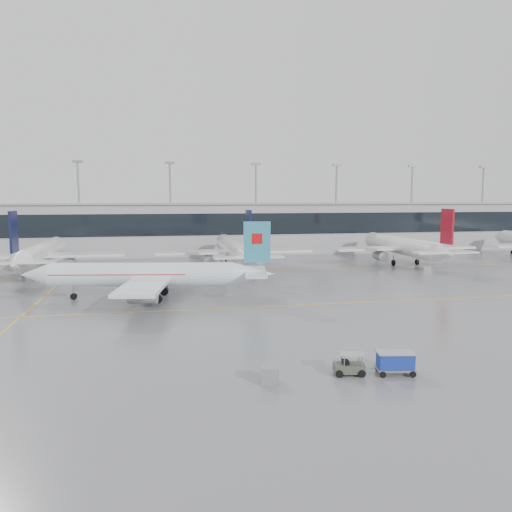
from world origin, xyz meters
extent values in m
plane|color=slate|center=(0.00, 0.00, 0.00)|extent=(320.00, 320.00, 0.00)
cube|color=orange|center=(0.00, 0.00, 0.01)|extent=(120.00, 0.25, 0.01)
cube|color=orange|center=(0.00, 30.00, 0.01)|extent=(120.00, 0.25, 0.01)
cube|color=orange|center=(-30.00, 15.00, 0.01)|extent=(0.25, 60.00, 0.01)
cube|color=#9B9B9F|center=(0.00, 62.00, 6.00)|extent=(180.00, 15.00, 12.00)
cube|color=black|center=(0.00, 54.45, 7.50)|extent=(180.00, 0.20, 5.00)
cube|color=gray|center=(0.00, 62.00, 12.20)|extent=(182.00, 16.00, 0.40)
cylinder|color=gray|center=(-33.00, 68.00, 11.00)|extent=(0.50, 0.50, 22.00)
cube|color=gray|center=(-33.00, 68.00, 22.30)|extent=(2.40, 1.00, 0.60)
cylinder|color=gray|center=(-11.00, 68.00, 11.00)|extent=(0.50, 0.50, 22.00)
cube|color=gray|center=(-11.00, 68.00, 22.30)|extent=(2.40, 1.00, 0.60)
cylinder|color=gray|center=(11.00, 68.00, 11.00)|extent=(0.50, 0.50, 22.00)
cube|color=gray|center=(11.00, 68.00, 22.30)|extent=(2.40, 1.00, 0.60)
cylinder|color=gray|center=(33.00, 68.00, 11.00)|extent=(0.50, 0.50, 22.00)
cube|color=gray|center=(33.00, 68.00, 22.30)|extent=(2.40, 1.00, 0.60)
cylinder|color=gray|center=(55.00, 68.00, 11.00)|extent=(0.50, 0.50, 22.00)
cube|color=gray|center=(55.00, 68.00, 22.30)|extent=(2.40, 1.00, 0.60)
cylinder|color=gray|center=(77.00, 68.00, 11.00)|extent=(0.50, 0.50, 22.00)
cube|color=gray|center=(77.00, 68.00, 22.30)|extent=(2.40, 1.00, 0.60)
cylinder|color=silver|center=(-16.45, 7.52, 3.39)|extent=(24.63, 7.25, 3.21)
cone|color=silver|center=(-30.47, 9.90, 3.39)|extent=(4.48, 3.83, 3.21)
cone|color=silver|center=(-1.65, 5.00, 3.39)|extent=(6.06, 4.10, 3.21)
cube|color=silver|center=(-14.97, 7.27, 2.99)|extent=(9.36, 26.93, 0.45)
cube|color=silver|center=(-1.45, 4.97, 3.69)|extent=(4.46, 10.51, 0.25)
cube|color=teal|center=(-1.25, 4.94, 7.73)|extent=(3.61, 0.95, 5.47)
cylinder|color=#A0A1A8|center=(-16.27, 2.62, 1.49)|extent=(3.90, 2.67, 2.10)
cylinder|color=#A0A1A8|center=(-14.66, 12.08, 1.49)|extent=(3.90, 2.67, 2.10)
cylinder|color=gray|center=(-25.54, 9.06, 1.12)|extent=(0.20, 0.20, 1.34)
cylinder|color=black|center=(-25.54, 9.06, 0.45)|extent=(0.94, 0.45, 0.90)
cylinder|color=gray|center=(-14.42, 4.53, 1.22)|extent=(0.24, 0.24, 1.34)
cylinder|color=black|center=(-14.42, 4.53, 0.55)|extent=(1.16, 0.63, 1.10)
cylinder|color=gray|center=(-13.55, 9.66, 1.22)|extent=(0.24, 0.24, 1.34)
cylinder|color=black|center=(-13.55, 9.66, 0.55)|extent=(1.16, 0.63, 1.10)
cube|color=#B70F0F|center=(-1.25, 4.94, 8.20)|extent=(1.46, 0.68, 1.40)
cube|color=#B70F0F|center=(-19.41, 8.02, 3.59)|extent=(18.29, 6.20, 0.12)
cylinder|color=silver|center=(-35.00, 35.00, 3.80)|extent=(3.59, 27.36, 3.59)
cone|color=silver|center=(-35.00, 50.68, 3.80)|extent=(3.59, 4.00, 3.59)
cone|color=silver|center=(-35.00, 18.52, 3.80)|extent=(3.59, 5.60, 3.59)
cube|color=silver|center=(-35.00, 33.50, 3.40)|extent=(29.64, 5.00, 0.45)
cube|color=silver|center=(-35.00, 18.32, 4.10)|extent=(11.40, 2.80, 0.25)
cube|color=#0E1133|center=(-35.00, 18.12, 8.66)|extent=(0.35, 3.60, 6.12)
cylinder|color=#A0A1A8|center=(-39.80, 34.00, 1.90)|extent=(2.10, 3.60, 2.10)
cylinder|color=#A0A1A8|center=(-30.20, 34.00, 1.90)|extent=(2.10, 3.60, 2.10)
cylinder|color=gray|center=(-35.00, 45.68, 1.23)|extent=(0.20, 0.20, 1.56)
cylinder|color=black|center=(-35.00, 45.68, 0.45)|extent=(0.30, 0.90, 0.90)
cylinder|color=gray|center=(-37.60, 32.50, 1.33)|extent=(0.24, 0.24, 1.56)
cylinder|color=black|center=(-37.60, 32.50, 0.55)|extent=(0.45, 1.10, 1.10)
cylinder|color=gray|center=(-32.40, 32.50, 1.33)|extent=(0.24, 0.24, 1.56)
cylinder|color=black|center=(-32.40, 32.50, 0.55)|extent=(0.45, 1.10, 1.10)
cylinder|color=silver|center=(0.00, 35.00, 3.80)|extent=(3.59, 27.36, 3.59)
cone|color=silver|center=(0.00, 50.68, 3.80)|extent=(3.59, 4.00, 3.59)
cone|color=silver|center=(0.00, 18.52, 3.80)|extent=(3.59, 5.60, 3.59)
cube|color=silver|center=(0.00, 33.50, 3.40)|extent=(29.64, 5.00, 0.45)
cube|color=silver|center=(0.00, 18.32, 4.10)|extent=(11.40, 2.80, 0.25)
cube|color=#0E1133|center=(0.00, 18.12, 8.66)|extent=(0.35, 3.60, 6.12)
cylinder|color=#A0A1A8|center=(-4.80, 34.00, 1.90)|extent=(2.10, 3.60, 2.10)
cylinder|color=#A0A1A8|center=(4.80, 34.00, 1.90)|extent=(2.10, 3.60, 2.10)
cylinder|color=gray|center=(0.00, 45.68, 1.23)|extent=(0.20, 0.20, 1.56)
cylinder|color=black|center=(0.00, 45.68, 0.45)|extent=(0.30, 0.90, 0.90)
cylinder|color=gray|center=(-2.60, 32.50, 1.33)|extent=(0.24, 0.24, 1.56)
cylinder|color=black|center=(-2.60, 32.50, 0.55)|extent=(0.45, 1.10, 1.10)
cylinder|color=gray|center=(2.60, 32.50, 1.33)|extent=(0.24, 0.24, 1.56)
cylinder|color=black|center=(2.60, 32.50, 0.55)|extent=(0.45, 1.10, 1.10)
cylinder|color=silver|center=(35.00, 35.00, 3.80)|extent=(3.59, 27.36, 3.59)
cone|color=silver|center=(35.00, 50.68, 3.80)|extent=(3.59, 4.00, 3.59)
cone|color=silver|center=(35.00, 18.52, 3.80)|extent=(3.59, 5.60, 3.59)
cube|color=silver|center=(35.00, 33.50, 3.40)|extent=(29.64, 5.00, 0.45)
cube|color=silver|center=(35.00, 18.32, 4.10)|extent=(11.40, 2.80, 0.25)
cube|color=maroon|center=(35.00, 18.12, 8.66)|extent=(0.35, 3.60, 6.12)
cylinder|color=#A0A1A8|center=(30.20, 34.00, 1.90)|extent=(2.10, 3.60, 2.10)
cylinder|color=#A0A1A8|center=(39.80, 34.00, 1.90)|extent=(2.10, 3.60, 2.10)
cylinder|color=gray|center=(35.00, 45.68, 1.23)|extent=(0.20, 0.20, 1.56)
cylinder|color=black|center=(35.00, 45.68, 0.45)|extent=(0.30, 0.90, 0.90)
cylinder|color=gray|center=(32.40, 32.50, 1.33)|extent=(0.24, 0.24, 1.56)
cylinder|color=black|center=(32.40, 32.50, 0.55)|extent=(0.45, 1.10, 1.10)
cylinder|color=gray|center=(37.60, 32.50, 1.33)|extent=(0.24, 0.24, 1.56)
cylinder|color=black|center=(37.60, 32.50, 0.55)|extent=(0.45, 1.10, 1.10)
cone|color=silver|center=(70.00, 50.68, 3.80)|extent=(3.59, 4.00, 3.59)
cylinder|color=gray|center=(70.00, 45.68, 1.23)|extent=(0.20, 0.20, 1.56)
cylinder|color=black|center=(70.00, 45.68, 0.45)|extent=(0.30, 0.90, 0.90)
cube|color=#404739|center=(0.07, -25.02, 0.53)|extent=(2.50, 1.63, 0.68)
cube|color=gray|center=(0.26, -25.05, 1.66)|extent=(2.02, 1.55, 0.06)
cube|color=black|center=(-0.22, -24.97, 0.97)|extent=(0.61, 0.84, 0.39)
cylinder|color=gray|center=(1.78, -25.31, 0.48)|extent=(1.16, 0.27, 0.08)
cylinder|color=gray|center=(-0.50, -25.46, 1.21)|extent=(0.08, 0.08, 0.87)
cylinder|color=gray|center=(-0.32, -24.41, 1.21)|extent=(0.08, 0.08, 0.87)
cylinder|color=gray|center=(0.83, -25.69, 1.21)|extent=(0.08, 0.08, 0.87)
cylinder|color=gray|center=(1.01, -24.64, 1.21)|extent=(0.08, 0.08, 0.87)
cylinder|color=black|center=(-0.90, -25.49, 0.29)|extent=(0.60, 0.29, 0.58)
cylinder|color=black|center=(-0.68, -24.25, 0.29)|extent=(0.60, 0.29, 0.58)
cylinder|color=black|center=(0.82, -25.79, 0.29)|extent=(0.60, 0.29, 0.58)
cylinder|color=black|center=(1.03, -24.55, 0.29)|extent=(0.60, 0.29, 0.58)
cube|color=gray|center=(3.61, -25.63, 0.43)|extent=(3.10, 1.92, 0.17)
cube|color=navy|center=(3.61, -25.63, 1.11)|extent=(2.89, 1.79, 1.16)
cube|color=gray|center=(3.61, -25.63, 1.73)|extent=(3.11, 2.01, 0.10)
cylinder|color=black|center=(2.35, -26.15, 0.24)|extent=(0.50, 0.25, 0.48)
cylinder|color=black|center=(2.60, -24.72, 0.24)|extent=(0.50, 0.25, 0.48)
cylinder|color=black|center=(4.63, -26.54, 0.24)|extent=(0.50, 0.25, 0.48)
cylinder|color=black|center=(4.88, -25.12, 0.24)|extent=(0.50, 0.25, 0.48)
cube|color=gray|center=(-6.35, -25.61, 0.64)|extent=(1.49, 1.42, 1.29)
camera|label=1|loc=(-14.20, -60.23, 13.64)|focal=35.00mm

